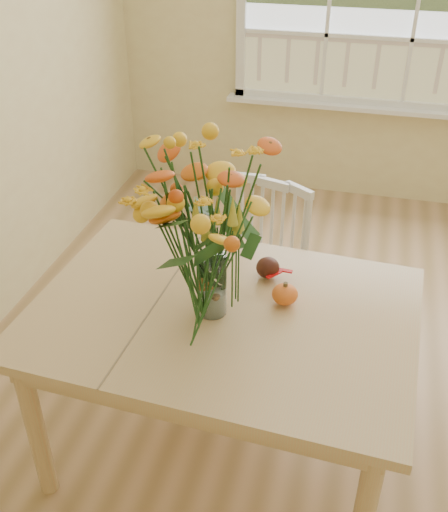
# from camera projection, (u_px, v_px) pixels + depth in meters

# --- Properties ---
(floor) EXTENTS (4.00, 4.50, 0.01)m
(floor) POSITION_uv_depth(u_px,v_px,m) (373.00, 421.00, 2.68)
(floor) COLOR #9F7B4C
(floor) RESTS_ON ground
(wall_back) EXTENTS (4.00, 0.02, 2.70)m
(wall_back) POSITION_uv_depth(u_px,v_px,m) (418.00, 6.00, 3.77)
(wall_back) COLOR beige
(wall_back) RESTS_ON floor
(dining_table) EXTENTS (1.42, 1.05, 0.73)m
(dining_table) POSITION_uv_depth(u_px,v_px,m) (223.00, 330.00, 2.21)
(dining_table) COLOR tan
(dining_table) RESTS_ON floor
(windsor_chair) EXTENTS (0.49, 0.48, 0.87)m
(windsor_chair) POSITION_uv_depth(u_px,v_px,m) (262.00, 262.00, 2.87)
(windsor_chair) COLOR white
(windsor_chair) RESTS_ON floor
(flower_vase) EXTENTS (0.50, 0.50, 0.59)m
(flower_vase) POSITION_uv_depth(u_px,v_px,m) (211.00, 226.00, 1.96)
(flower_vase) COLOR white
(flower_vase) RESTS_ON dining_table
(pumpkin) EXTENTS (0.10, 0.10, 0.07)m
(pumpkin) POSITION_uv_depth(u_px,v_px,m) (285.00, 295.00, 2.17)
(pumpkin) COLOR #E7551B
(pumpkin) RESTS_ON dining_table
(turkey_figurine) EXTENTS (0.11, 0.09, 0.12)m
(turkey_figurine) POSITION_uv_depth(u_px,v_px,m) (211.00, 300.00, 2.13)
(turkey_figurine) COLOR #CCB78C
(turkey_figurine) RESTS_ON dining_table
(dark_gourd) EXTENTS (0.13, 0.09, 0.08)m
(dark_gourd) POSITION_uv_depth(u_px,v_px,m) (268.00, 269.00, 2.31)
(dark_gourd) COLOR #38160F
(dark_gourd) RESTS_ON dining_table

